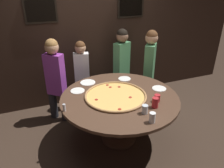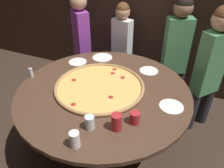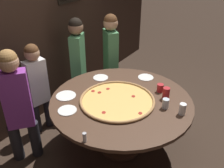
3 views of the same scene
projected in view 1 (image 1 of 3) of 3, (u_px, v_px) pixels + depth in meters
ground_plane at (119, 138)px, 3.37m from camera, size 24.00×24.00×0.00m
back_wall at (89, 34)px, 3.98m from camera, size 6.40×0.08×2.60m
dining_table at (119, 104)px, 3.10m from camera, size 1.65×1.65×0.74m
giant_pizza at (116, 96)px, 3.04m from camera, size 0.87×0.87×0.03m
drink_cup_near_left at (145, 109)px, 2.64m from camera, size 0.07×0.07×0.11m
drink_cup_far_right at (152, 118)px, 2.48m from camera, size 0.07×0.07×0.13m
drink_cup_far_left at (157, 98)px, 2.90m from camera, size 0.08×0.08×0.10m
drink_cup_near_right at (155, 103)px, 2.76m from camera, size 0.08×0.08×0.14m
white_plate_near_front at (124, 79)px, 3.56m from camera, size 0.20×0.20×0.01m
white_plate_left_side at (159, 88)px, 3.25m from camera, size 0.21×0.21×0.01m
white_plate_far_back at (88, 82)px, 3.43m from camera, size 0.24×0.24×0.01m
white_plate_right_side at (78, 91)px, 3.19m from camera, size 0.21×0.21×0.01m
condiment_shaker at (64, 108)px, 2.69m from camera, size 0.04×0.04×0.10m
diner_side_left at (122, 62)px, 4.04m from camera, size 0.38×0.27×1.43m
diner_far_right at (82, 71)px, 3.91m from camera, size 0.33×0.19×1.27m
diner_side_right at (55, 76)px, 3.51m from camera, size 0.35×0.33×1.42m
diner_centre_back at (149, 65)px, 3.91m from camera, size 0.33×0.36×1.44m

